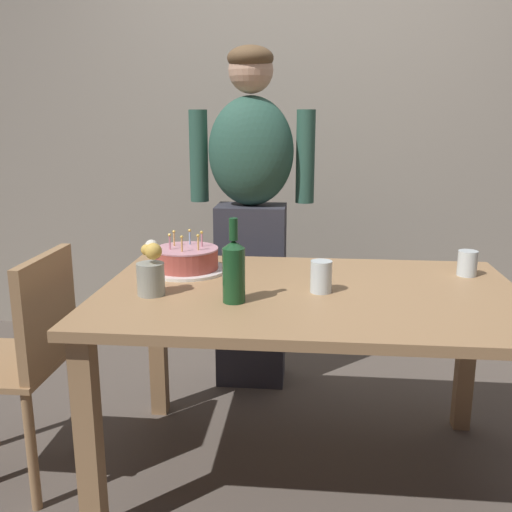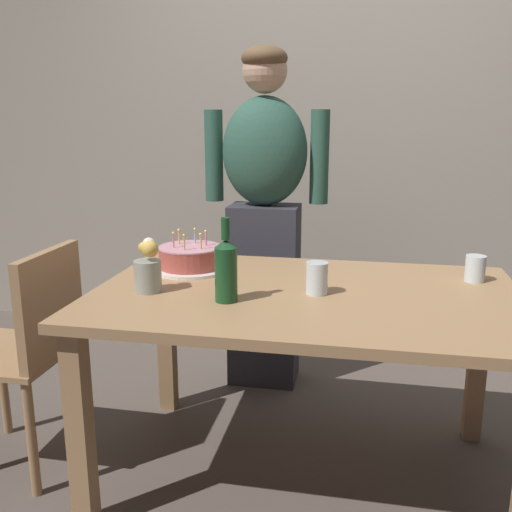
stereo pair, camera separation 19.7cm
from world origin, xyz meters
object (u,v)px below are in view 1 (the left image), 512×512
birthday_cake (186,260)px  person_man_bearded (250,215)px  water_glass_far (320,277)px  water_glass_near (466,263)px  wine_bottle (233,269)px  flower_vase (150,271)px  dining_chair (24,350)px

birthday_cake → person_man_bearded: 0.63m
water_glass_far → birthday_cake: bearing=156.9°
water_glass_near → wine_bottle: bearing=-154.3°
wine_bottle → person_man_bearded: person_man_bearded is taller
birthday_cake → water_glass_near: size_ratio=3.21×
wine_bottle → person_man_bearded: bearing=92.7°
wine_bottle → person_man_bearded: size_ratio=0.17×
wine_bottle → birthday_cake: bearing=123.4°
birthday_cake → flower_vase: size_ratio=1.66×
person_man_bearded → dining_chair: (-0.73, -0.91, -0.36)m
wine_bottle → dining_chair: 0.85m
flower_vase → birthday_cake: bearing=80.2°
person_man_bearded → dining_chair: bearing=51.4°
flower_vase → person_man_bearded: 0.94m
dining_chair → wine_bottle: bearing=86.9°
water_glass_near → person_man_bearded: (-0.90, 0.55, 0.08)m
water_glass_near → water_glass_far: size_ratio=0.87×
wine_bottle → dining_chair: bearing=176.9°
person_man_bearded → flower_vase: bearing=74.6°
person_man_bearded → water_glass_far: bearing=112.2°
wine_bottle → water_glass_near: bearing=25.7°
water_glass_near → wine_bottle: size_ratio=0.35×
dining_chair → person_man_bearded: bearing=141.4°
water_glass_near → flower_vase: 1.21m
water_glass_far → flower_vase: 0.59m
flower_vase → person_man_bearded: size_ratio=0.11×
wine_bottle → person_man_bearded: 0.96m
water_glass_far → flower_vase: (-0.58, -0.09, 0.03)m
water_glass_far → dining_chair: dining_chair is taller
water_glass_far → person_man_bearded: 0.89m
birthday_cake → dining_chair: birthday_cake is taller
birthday_cake → flower_vase: flower_vase is taller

